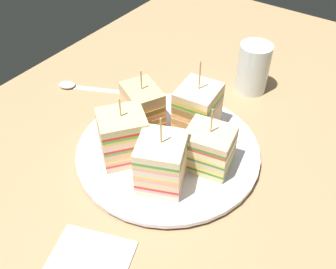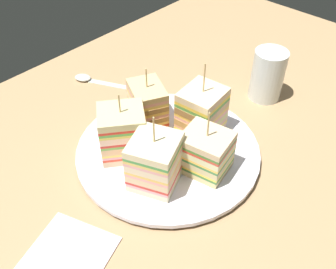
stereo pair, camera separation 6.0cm
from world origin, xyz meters
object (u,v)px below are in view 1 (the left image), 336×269
object	(u,v)px
sandwich_wedge_2	(208,148)
chip_pile	(170,141)
sandwich_wedge_4	(143,108)
sandwich_wedge_1	(162,162)
sandwich_wedge_3	(197,109)
plate	(168,151)
spoon	(76,86)
drinking_glass	(253,71)
sandwich_wedge_0	(124,137)

from	to	relation	value
sandwich_wedge_2	chip_pile	bearing A→B (deg)	-10.46
sandwich_wedge_2	sandwich_wedge_4	world-z (taller)	sandwich_wedge_4
sandwich_wedge_1	sandwich_wedge_4	world-z (taller)	sandwich_wedge_1
sandwich_wedge_1	sandwich_wedge_3	bearing A→B (deg)	-13.23
plate	sandwich_wedge_4	distance (cm)	8.23
plate	spoon	distance (cm)	26.18
plate	spoon	world-z (taller)	plate
sandwich_wedge_2	drinking_glass	world-z (taller)	sandwich_wedge_2
sandwich_wedge_3	spoon	xyz separation A→B (cm)	(-2.00, 26.82, -5.06)
sandwich_wedge_4	chip_pile	xyz separation A→B (cm)	(-1.58, -6.54, -2.80)
sandwich_wedge_1	sandwich_wedge_3	world-z (taller)	sandwich_wedge_3
spoon	drinking_glass	world-z (taller)	drinking_glass
drinking_glass	spoon	bearing A→B (deg)	124.24
sandwich_wedge_1	spoon	world-z (taller)	sandwich_wedge_1
plate	sandwich_wedge_2	size ratio (longest dim) A/B	2.73
plate	chip_pile	world-z (taller)	chip_pile
sandwich_wedge_3	sandwich_wedge_4	size ratio (longest dim) A/B	1.18
sandwich_wedge_0	sandwich_wedge_4	xyz separation A→B (cm)	(7.48, 2.10, -0.25)
plate	chip_pile	xyz separation A→B (cm)	(0.61, 0.05, 1.60)
chip_pile	sandwich_wedge_4	bearing A→B (deg)	76.43
sandwich_wedge_4	chip_pile	world-z (taller)	sandwich_wedge_4
plate	drinking_glass	xyz separation A→B (cm)	(24.29, -2.84, 3.26)
plate	chip_pile	distance (cm)	1.72
spoon	sandwich_wedge_1	bearing A→B (deg)	134.24
plate	drinking_glass	world-z (taller)	drinking_glass
sandwich_wedge_3	chip_pile	size ratio (longest dim) A/B	1.83
sandwich_wedge_2	plate	bearing A→B (deg)	-5.38
plate	spoon	size ratio (longest dim) A/B	2.26
sandwich_wedge_2	sandwich_wedge_1	bearing A→B (deg)	50.66
sandwich_wedge_1	drinking_glass	xyz separation A→B (cm)	(30.46, 0.33, -1.22)
sandwich_wedge_1	sandwich_wedge_2	world-z (taller)	sandwich_wedge_1
sandwich_wedge_2	sandwich_wedge_0	bearing A→B (deg)	16.82
sandwich_wedge_2	chip_pile	distance (cm)	7.32
plate	drinking_glass	bearing A→B (deg)	-6.68
sandwich_wedge_0	sandwich_wedge_3	size ratio (longest dim) A/B	0.86
sandwich_wedge_4	spoon	distance (cm)	19.91
sandwich_wedge_3	drinking_glass	bearing A→B (deg)	168.46
chip_pile	drinking_glass	bearing A→B (deg)	-6.98
plate	sandwich_wedge_0	xyz separation A→B (cm)	(-5.29, 4.50, 4.65)
drinking_glass	sandwich_wedge_4	bearing A→B (deg)	156.87
sandwich_wedge_2	sandwich_wedge_3	xyz separation A→B (cm)	(6.22, 5.81, 0.73)
sandwich_wedge_1	sandwich_wedge_2	xyz separation A→B (cm)	(6.80, -3.73, -0.60)
sandwich_wedge_0	sandwich_wedge_2	world-z (taller)	sandwich_wedge_0
sandwich_wedge_1	sandwich_wedge_2	distance (cm)	7.78
plate	sandwich_wedge_4	bearing A→B (deg)	71.61
sandwich_wedge_4	spoon	bearing A→B (deg)	-160.49
sandwich_wedge_1	drinking_glass	distance (cm)	30.49
sandwich_wedge_0	chip_pile	distance (cm)	7.99
sandwich_wedge_3	sandwich_wedge_1	bearing A→B (deg)	3.29
sandwich_wedge_4	drinking_glass	world-z (taller)	sandwich_wedge_4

